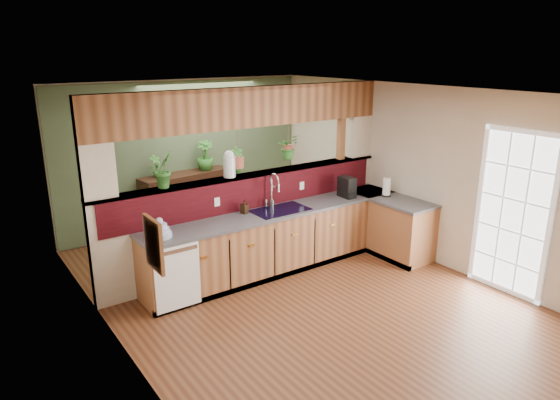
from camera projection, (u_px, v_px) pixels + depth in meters
ground at (308, 299)px, 6.42m from camera, size 4.60×7.00×0.01m
ceiling at (312, 94)px, 5.67m from camera, size 4.60×7.00×0.01m
wall_back at (186, 155)px, 8.78m from camera, size 4.60×0.02×2.60m
wall_left at (122, 244)px, 4.78m from camera, size 0.02×7.00×2.60m
wall_right at (432, 176)px, 7.31m from camera, size 0.02×7.00×2.60m
pass_through_partition at (253, 187)px, 7.15m from camera, size 4.60×0.21×2.60m
pass_through_ledge at (251, 175)px, 7.08m from camera, size 4.60×0.21×0.04m
header_beam at (249, 107)px, 6.80m from camera, size 4.60×0.15×0.55m
sage_backwall at (186, 155)px, 8.77m from camera, size 4.55×0.02×2.55m
countertop at (316, 233)px, 7.43m from camera, size 4.14×1.52×0.90m
dishwasher at (178, 277)px, 5.99m from camera, size 0.58×0.03×0.82m
navy_sink at (280, 215)px, 7.09m from camera, size 0.82×0.50×0.18m
french_door at (512, 216)px, 6.35m from camera, size 0.06×1.02×2.16m
framed_print at (154, 244)px, 4.09m from camera, size 0.04×0.35×0.45m
faucet at (273, 189)px, 7.09m from camera, size 0.22×0.22×0.51m
dish_stack at (160, 231)px, 6.02m from camera, size 0.29×0.29×0.25m
soap_dispenser at (244, 207)px, 6.89m from camera, size 0.11×0.11×0.19m
coffee_maker at (347, 188)px, 7.63m from camera, size 0.17×0.28×0.31m
paper_towel at (387, 187)px, 7.69m from camera, size 0.14×0.14×0.30m
glass_jar at (229, 164)px, 6.83m from camera, size 0.17×0.17×0.37m
ledge_plant_left at (164, 170)px, 6.30m from camera, size 0.32×0.29×0.47m
hanging_plant_a at (237, 151)px, 6.86m from camera, size 0.21×0.18×0.55m
hanging_plant_b at (288, 137)px, 7.30m from camera, size 0.38×0.35×0.46m
shelving_console at (187, 203)px, 8.74m from camera, size 1.65×0.62×1.08m
shelf_plant_a at (156, 166)px, 8.24m from camera, size 0.23×0.18×0.38m
shelf_plant_b at (205, 155)px, 8.72m from camera, size 0.38×0.38×0.52m
floor_plant at (279, 206)px, 9.05m from camera, size 0.72×0.65×0.71m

